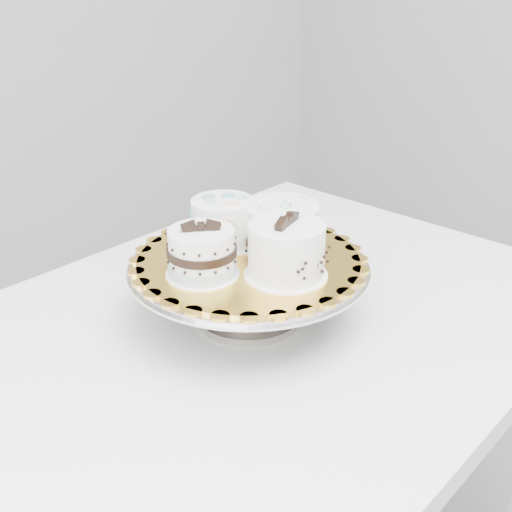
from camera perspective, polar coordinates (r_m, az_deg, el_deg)
table at (r=1.04m, az=-1.61°, el=-10.42°), size 1.26×0.93×0.75m
cake_stand at (r=0.99m, az=-0.65°, el=-2.11°), size 0.37×0.37×0.10m
cake_board at (r=0.97m, az=-0.66°, el=-0.35°), size 0.41×0.41×0.00m
cake_swirl at (r=0.90m, az=2.71°, el=0.38°), size 0.14×0.14×0.10m
cake_banded at (r=0.91m, az=-4.82°, el=0.15°), size 0.13×0.13×0.09m
cake_dots at (r=1.01m, az=-2.94°, el=3.09°), size 0.12×0.12×0.07m
cake_ribbon at (r=1.00m, az=2.31°, el=2.65°), size 0.15×0.15×0.07m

